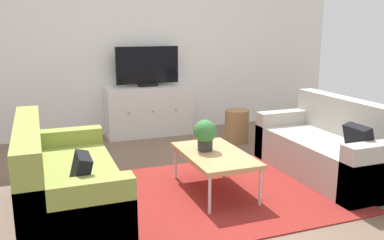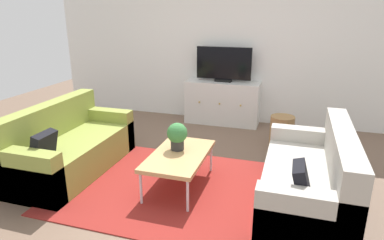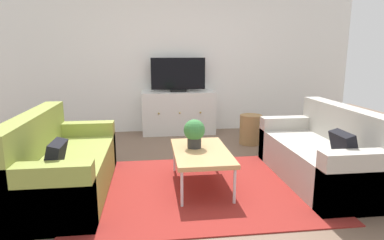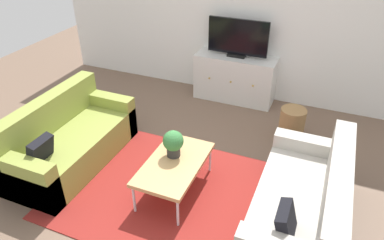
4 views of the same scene
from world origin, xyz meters
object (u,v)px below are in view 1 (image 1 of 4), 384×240
object	(u,v)px
flat_screen_tv	(147,67)
couch_left_side	(59,185)
coffee_table	(215,156)
wicker_basket	(237,126)
tv_console	(149,111)
couch_right_side	(332,150)
potted_plant	(205,134)

from	to	relation	value
flat_screen_tv	couch_left_side	bearing A→B (deg)	-120.75
coffee_table	wicker_basket	size ratio (longest dim) A/B	2.19
couch_left_side	tv_console	bearing A→B (deg)	59.03
couch_right_side	wicker_basket	xyz separation A→B (m)	(-0.38, 1.56, -0.05)
flat_screen_tv	wicker_basket	world-z (taller)	flat_screen_tv
tv_console	wicker_basket	xyz separation A→B (m)	(1.06, -0.82, -0.14)
potted_plant	couch_left_side	bearing A→B (deg)	-175.16
couch_left_side	couch_right_side	bearing A→B (deg)	0.00
coffee_table	wicker_basket	world-z (taller)	wicker_basket
flat_screen_tv	couch_right_side	bearing A→B (deg)	-58.99
couch_left_side	tv_console	distance (m)	2.77
wicker_basket	potted_plant	bearing A→B (deg)	-126.94
flat_screen_tv	potted_plant	bearing A→B (deg)	-90.63
coffee_table	potted_plant	distance (m)	0.24
tv_console	wicker_basket	world-z (taller)	tv_console
potted_plant	flat_screen_tv	world-z (taller)	flat_screen_tv
potted_plant	tv_console	distance (m)	2.27
wicker_basket	coffee_table	bearing A→B (deg)	-123.51
couch_left_side	couch_right_side	distance (m)	2.86
wicker_basket	couch_right_side	bearing A→B (deg)	-76.15
couch_right_side	flat_screen_tv	bearing A→B (deg)	121.01
couch_left_side	tv_console	size ratio (longest dim) A/B	1.35
coffee_table	potted_plant	size ratio (longest dim) A/B	3.23
coffee_table	flat_screen_tv	xyz separation A→B (m)	(-0.03, 2.38, 0.65)
couch_right_side	potted_plant	xyz separation A→B (m)	(-1.46, 0.12, 0.29)
couch_left_side	wicker_basket	distance (m)	2.93
wicker_basket	flat_screen_tv	bearing A→B (deg)	141.54
couch_right_side	potted_plant	size ratio (longest dim) A/B	5.47
tv_console	flat_screen_tv	size ratio (longest dim) A/B	1.35
coffee_table	flat_screen_tv	bearing A→B (deg)	90.77
coffee_table	tv_console	distance (m)	2.36
tv_console	flat_screen_tv	world-z (taller)	flat_screen_tv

